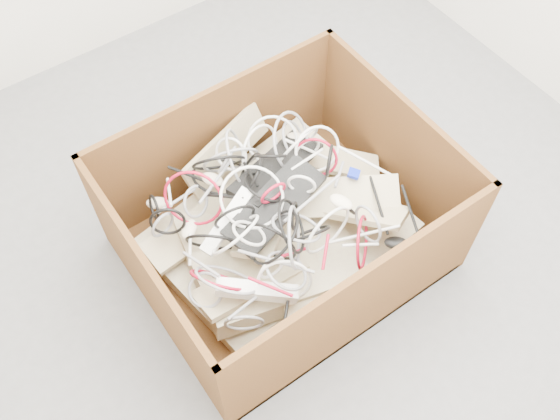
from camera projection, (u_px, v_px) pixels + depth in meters
ground at (294, 216)px, 2.82m from camera, size 3.00×3.00×0.00m
cardboard_box at (280, 235)px, 2.59m from camera, size 1.18×0.99×0.60m
keyboard_pile at (281, 207)px, 2.51m from camera, size 1.09×0.89×0.28m
mice_scatter at (267, 211)px, 2.43m from camera, size 0.77×0.79×0.22m
power_strip_left at (227, 221)px, 2.35m from camera, size 0.28×0.15×0.12m
power_strip_right at (257, 291)px, 2.24m from camera, size 0.27×0.22×0.10m
vga_plug at (354, 174)px, 2.48m from camera, size 0.06×0.06×0.03m
cable_tangle at (264, 203)px, 2.38m from camera, size 0.95×0.85×0.40m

